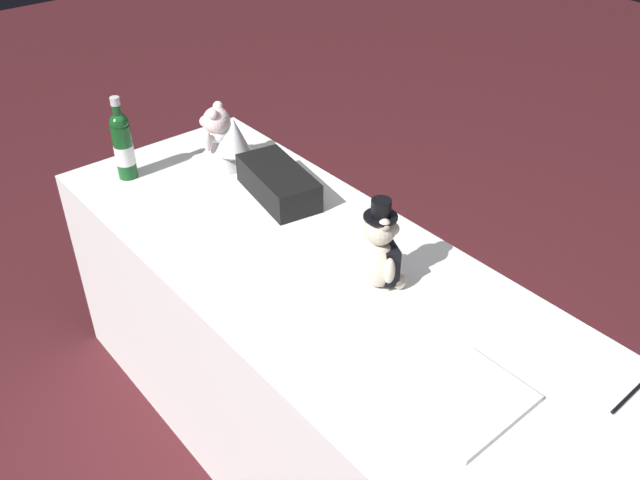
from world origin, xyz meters
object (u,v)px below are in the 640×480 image
Objects in this scene: signing_pen at (629,397)px; guestbook at (468,401)px; teddy_bear_bride at (222,140)px; gift_case_black at (278,183)px; champagne_bottle at (123,145)px; teddy_bear_groom at (381,252)px.

guestbook is (-0.23, -0.30, 0.00)m from signing_pen.
gift_case_black is (0.30, 0.02, -0.05)m from teddy_bear_bride.
champagne_bottle is 2.14× the size of signing_pen.
teddy_bear_bride reaches higher than gift_case_black.
teddy_bear_bride is at bearing 64.50° from champagne_bottle.
teddy_bear_groom reaches higher than gift_case_black.
gift_case_black is (-0.57, 0.07, -0.06)m from teddy_bear_groom.
teddy_bear_groom is at bearing -3.12° from teddy_bear_bride.
signing_pen is (1.55, 0.11, -0.10)m from teddy_bear_bride.
gift_case_black is at bearing 36.62° from champagne_bottle.
signing_pen is at bearing 3.88° from teddy_bear_bride.
teddy_bear_bride is 0.31m from gift_case_black.
champagne_bottle is 1.10× the size of guestbook.
teddy_bear_groom is 1.99× the size of signing_pen.
teddy_bear_groom is at bearing -167.36° from signing_pen.
champagne_bottle is 1.48m from guestbook.
guestbook reaches higher than signing_pen.
teddy_bear_groom is 1.19× the size of teddy_bear_bride.
champagne_bottle is at bearing -176.14° from guestbook.
teddy_bear_bride is 1.67× the size of signing_pen.
signing_pen is (0.68, 0.15, -0.11)m from teddy_bear_groom.
champagne_bottle is 0.57m from gift_case_black.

